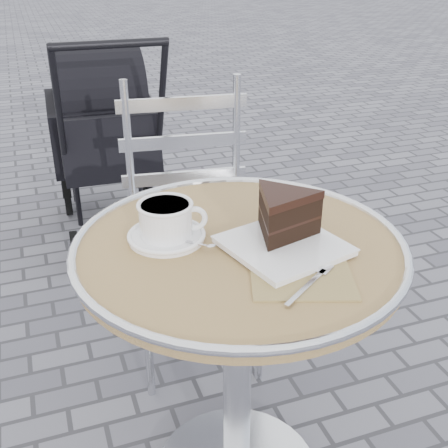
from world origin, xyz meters
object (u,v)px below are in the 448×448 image
object	(u,v)px
cappuccino_set	(167,223)
bistro_chair	(188,192)
cake_plate_set	(284,222)
cafe_table	(238,306)
baby_stroller	(105,142)

from	to	relation	value
cappuccino_set	bistro_chair	bearing A→B (deg)	83.79
cappuccino_set	cake_plate_set	world-z (taller)	cake_plate_set
cappuccino_set	cake_plate_set	xyz separation A→B (m)	(0.23, -0.10, 0.02)
cafe_table	bistro_chair	world-z (taller)	bistro_chair
cafe_table	baby_stroller	xyz separation A→B (m)	(-0.06, 1.60, -0.12)
cappuccino_set	baby_stroller	bearing A→B (deg)	101.10
cafe_table	bistro_chair	bearing A→B (deg)	83.81
cafe_table	baby_stroller	size ratio (longest dim) A/B	0.74
cake_plate_set	baby_stroller	distance (m)	1.67
bistro_chair	baby_stroller	xyz separation A→B (m)	(-0.13, 0.96, -0.12)
cappuccino_set	bistro_chair	distance (m)	0.63
baby_stroller	cappuccino_set	bearing A→B (deg)	-90.56
cafe_table	cappuccino_set	distance (m)	0.26
cake_plate_set	cappuccino_set	bearing A→B (deg)	140.56
cafe_table	cake_plate_set	xyz separation A→B (m)	(0.09, -0.03, 0.22)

